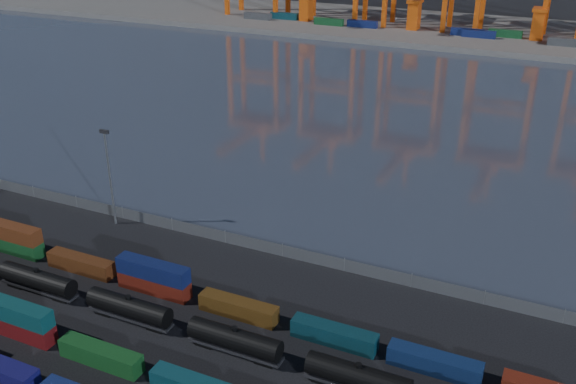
% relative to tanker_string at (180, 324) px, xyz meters
% --- Properties ---
extents(ground, '(700.00, 700.00, 0.00)m').
position_rel_tanker_string_xyz_m(ground, '(3.32, -5.16, -1.90)').
color(ground, black).
rests_on(ground, ground).
extents(harbor_water, '(700.00, 700.00, 0.00)m').
position_rel_tanker_string_xyz_m(harbor_water, '(3.32, 99.84, -1.89)').
color(harbor_water, '#323948').
rests_on(harbor_water, ground).
extents(far_quay, '(700.00, 70.00, 2.00)m').
position_rel_tanker_string_xyz_m(far_quay, '(3.32, 204.84, -0.90)').
color(far_quay, '#514F4C').
rests_on(far_quay, ground).
extents(container_row_south, '(139.52, 2.36, 5.03)m').
position_rel_tanker_string_xyz_m(container_row_south, '(-9.04, -15.29, 0.08)').
color(container_row_south, '#3B3D40').
rests_on(container_row_south, ground).
extents(container_row_mid, '(140.34, 2.21, 4.71)m').
position_rel_tanker_string_xyz_m(container_row_mid, '(1.99, -8.24, -0.36)').
color(container_row_mid, '#46494B').
rests_on(container_row_mid, ground).
extents(container_row_north, '(128.21, 2.22, 4.72)m').
position_rel_tanker_string_xyz_m(container_row_north, '(-16.35, 6.78, -0.32)').
color(container_row_north, navy).
rests_on(container_row_north, ground).
extents(tanker_string, '(120.81, 2.65, 3.79)m').
position_rel_tanker_string_xyz_m(tanker_string, '(0.00, 0.00, 0.00)').
color(tanker_string, black).
rests_on(tanker_string, ground).
extents(waterfront_fence, '(160.12, 0.12, 2.20)m').
position_rel_tanker_string_xyz_m(waterfront_fence, '(3.32, 22.84, -0.90)').
color(waterfront_fence, '#595B5E').
rests_on(waterfront_fence, ground).
extents(yard_light_mast, '(1.60, 0.40, 16.60)m').
position_rel_tanker_string_xyz_m(yard_light_mast, '(-26.68, 20.84, 7.40)').
color(yard_light_mast, slate).
rests_on(yard_light_mast, ground).
extents(quay_containers, '(172.58, 10.99, 2.60)m').
position_rel_tanker_string_xyz_m(quay_containers, '(-7.68, 190.30, 1.40)').
color(quay_containers, navy).
rests_on(quay_containers, far_quay).
extents(straddle_carriers, '(140.00, 7.00, 11.10)m').
position_rel_tanker_string_xyz_m(straddle_carriers, '(0.82, 194.84, 5.92)').
color(straddle_carriers, '#EC5810').
rests_on(straddle_carriers, far_quay).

